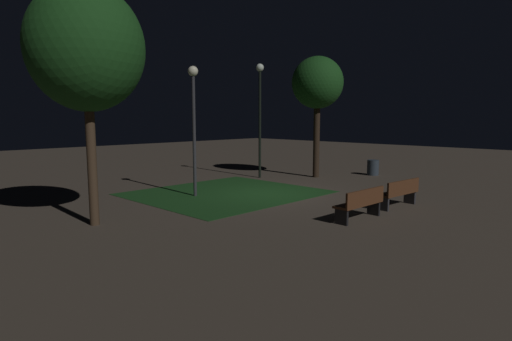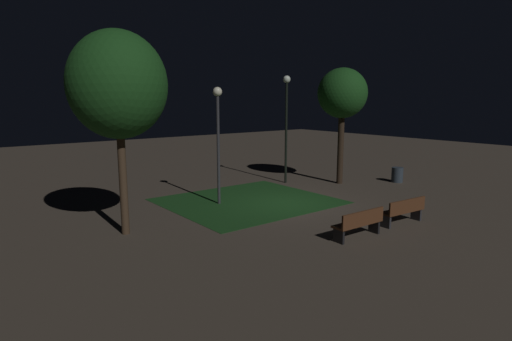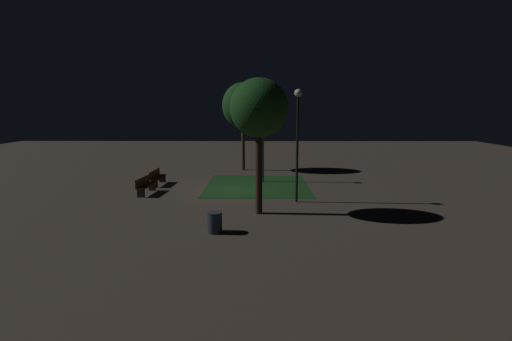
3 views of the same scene
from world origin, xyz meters
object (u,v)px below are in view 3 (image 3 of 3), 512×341
tree_near_wall (259,109)px  trash_bin (214,222)px  bench_near_trees (145,185)px  lamp_post_plaza_west (298,128)px  lamp_post_path_center (263,130)px  bench_by_lamp (157,177)px  tree_back_right (243,106)px

tree_near_wall → trash_bin: bearing=-32.3°
trash_bin → tree_near_wall: bearing=147.7°
bench_near_trees → tree_near_wall: 7.95m
bench_near_trees → lamp_post_plaza_west: bearing=78.0°
bench_near_trees → trash_bin: size_ratio=2.43×
bench_near_trees → lamp_post_plaza_west: 8.42m
lamp_post_path_center → trash_bin: bearing=-10.9°
lamp_post_path_center → lamp_post_plaza_west: size_ratio=0.87×
bench_by_lamp → lamp_post_plaza_west: bearing=62.7°
bench_near_trees → lamp_post_plaza_west: (1.64, 7.69, 3.03)m
tree_near_wall → lamp_post_path_center: (-6.99, 0.24, -1.25)m
bench_near_trees → tree_back_right: (-7.71, 4.78, 4.06)m
bench_by_lamp → lamp_post_path_center: lamp_post_path_center is taller
tree_near_wall → trash_bin: 5.00m
tree_back_right → tree_near_wall: tree_back_right is taller
tree_back_right → trash_bin: 14.51m
tree_near_wall → lamp_post_plaza_west: size_ratio=1.07×
tree_near_wall → bench_by_lamp: bearing=-135.4°
bench_near_trees → tree_back_right: size_ratio=0.30×
bench_near_trees → lamp_post_path_center: bearing=118.6°
bench_near_trees → lamp_post_path_center: size_ratio=0.40×
tree_back_right → tree_near_wall: size_ratio=1.09×
lamp_post_path_center → lamp_post_plaza_west: bearing=17.2°
bench_by_lamp → lamp_post_path_center: size_ratio=0.39×
bench_by_lamp → lamp_post_path_center: 6.76m
trash_bin → bench_by_lamp: bearing=-153.2°
bench_by_lamp → tree_back_right: size_ratio=0.29×
bench_near_trees → lamp_post_plaza_west: size_ratio=0.35×
tree_back_right → trash_bin: tree_back_right is taller
bench_by_lamp → tree_back_right: tree_back_right is taller
bench_by_lamp → bench_near_trees: 2.34m
bench_near_trees → trash_bin: bench_near_trees is taller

